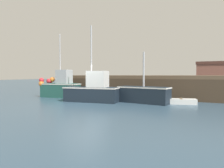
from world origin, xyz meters
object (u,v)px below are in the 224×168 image
at_px(fishing_boat_near_left, 60,87).
at_px(rowboat, 181,101).
at_px(fishing_boat_mid, 144,94).
at_px(fishing_boat_near_right, 93,90).

bearing_deg(fishing_boat_near_left, rowboat, 0.83).
bearing_deg(fishing_boat_mid, rowboat, 12.20).
bearing_deg(rowboat, fishing_boat_mid, -167.80).
distance_m(fishing_boat_mid, rowboat, 2.32).
bearing_deg(fishing_boat_near_left, fishing_boat_near_right, -18.52).
distance_m(fishing_boat_near_left, rowboat, 9.30).
bearing_deg(fishing_boat_near_left, fishing_boat_mid, -2.84).
xyz_separation_m(fishing_boat_near_right, rowboat, (5.46, 1.42, -0.60)).
bearing_deg(fishing_boat_near_right, rowboat, 14.55).
distance_m(fishing_boat_near_right, rowboat, 5.67).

